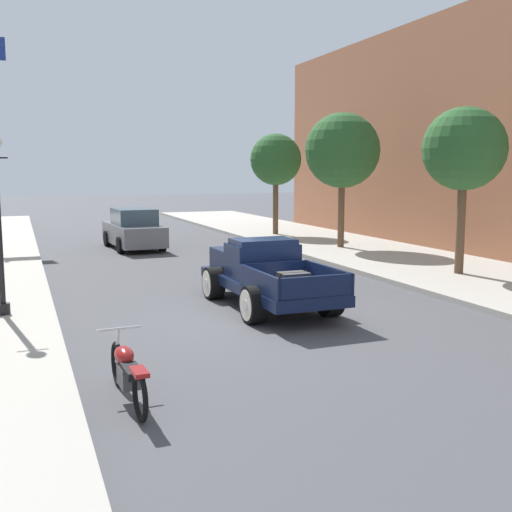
{
  "coord_description": "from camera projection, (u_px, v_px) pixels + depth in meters",
  "views": [
    {
      "loc": [
        -5.15,
        -12.39,
        3.18
      ],
      "look_at": [
        0.49,
        2.27,
        1.0
      ],
      "focal_mm": 43.38,
      "sensor_mm": 36.0,
      "label": 1
    }
  ],
  "objects": [
    {
      "name": "street_tree_nearest",
      "position": [
        464.0,
        150.0,
        17.87
      ],
      "size": [
        2.42,
        2.42,
        4.86
      ],
      "color": "brown",
      "rests_on": "sidewalk_right"
    },
    {
      "name": "hotrod_truck_navy",
      "position": [
        264.0,
        274.0,
        14.63
      ],
      "size": [
        2.26,
        4.97,
        1.58
      ],
      "color": "#0F1938",
      "rests_on": "ground"
    },
    {
      "name": "car_background_grey",
      "position": [
        134.0,
        230.0,
        25.2
      ],
      "size": [
        2.07,
        4.4,
        1.65
      ],
      "color": "slate",
      "rests_on": "ground"
    },
    {
      "name": "ground_plane",
      "position": [
        272.0,
        315.0,
        13.72
      ],
      "size": [
        140.0,
        140.0,
        0.0
      ],
      "primitive_type": "plane",
      "color": "#47474C"
    },
    {
      "name": "street_tree_second",
      "position": [
        342.0,
        151.0,
        24.19
      ],
      "size": [
        2.94,
        2.94,
        5.28
      ],
      "color": "brown",
      "rests_on": "sidewalk_right"
    },
    {
      "name": "street_tree_third",
      "position": [
        276.0,
        160.0,
        29.29
      ],
      "size": [
        2.43,
        2.43,
        4.76
      ],
      "color": "brown",
      "rests_on": "sidewalk_right"
    },
    {
      "name": "motorcycle_parked",
      "position": [
        128.0,
        371.0,
        8.48
      ],
      "size": [
        0.62,
        2.12,
        0.93
      ],
      "color": "black",
      "rests_on": "ground"
    }
  ]
}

